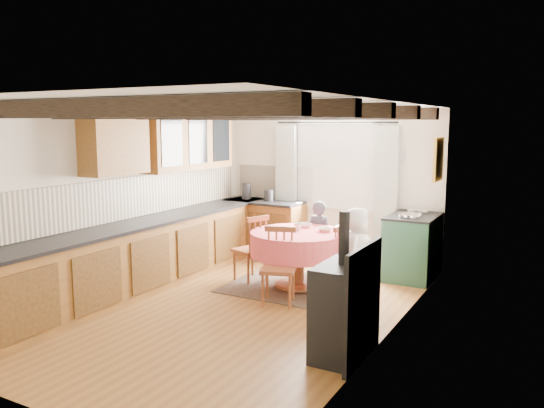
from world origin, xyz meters
The scene contains 40 objects.
floor centered at (0.00, 0.00, 0.00)m, with size 3.60×5.50×0.00m, color olive.
ceiling centered at (0.00, 0.00, 2.40)m, with size 3.60×5.50×0.00m, color white.
wall_back centered at (0.00, 2.75, 1.20)m, with size 3.60×0.00×2.40m, color silver.
wall_front centered at (0.00, -2.75, 1.20)m, with size 3.60×0.00×2.40m, color silver.
wall_left centered at (-1.80, 0.00, 1.20)m, with size 0.00×5.50×2.40m, color silver.
wall_right centered at (1.80, 0.00, 1.20)m, with size 0.00×5.50×2.40m, color silver.
beam_a centered at (0.00, -2.00, 2.31)m, with size 3.60×0.16×0.16m, color #302418.
beam_b centered at (0.00, -1.00, 2.31)m, with size 3.60×0.16×0.16m, color #302418.
beam_c centered at (0.00, 0.00, 2.31)m, with size 3.60×0.16×0.16m, color #302418.
beam_d centered at (0.00, 1.00, 2.31)m, with size 3.60×0.16×0.16m, color #302418.
beam_e centered at (0.00, 2.00, 2.31)m, with size 3.60×0.16×0.16m, color #302418.
splash_left centered at (-1.78, 0.30, 1.20)m, with size 0.02×4.50×0.55m, color beige.
splash_back centered at (-1.00, 2.73, 1.20)m, with size 1.40×0.02×0.55m, color beige.
base_cabinet_left centered at (-1.50, 0.00, 0.44)m, with size 0.60×5.30×0.88m, color #965C20.
base_cabinet_back centered at (-1.05, 2.45, 0.44)m, with size 1.30×0.60×0.88m, color #965C20.
worktop_left centered at (-1.48, 0.00, 0.90)m, with size 0.64×5.30×0.04m, color black.
worktop_back centered at (-1.05, 2.43, 0.90)m, with size 1.30×0.64×0.04m, color black.
wall_cabinet_glass centered at (-1.63, 1.20, 1.95)m, with size 0.34×1.80×0.90m, color #965C20.
wall_cabinet_solid centered at (-1.63, -0.30, 1.90)m, with size 0.34×0.90×0.70m, color #965C20.
window_frame centered at (0.10, 2.73, 1.60)m, with size 1.34×0.03×1.54m, color white.
window_pane centered at (0.10, 2.74, 1.60)m, with size 1.20×0.01×1.40m, color white.
curtain_left centered at (-0.75, 2.65, 1.10)m, with size 0.35×0.10×2.10m, color beige.
curtain_right centered at (0.95, 2.65, 1.10)m, with size 0.35×0.10×2.10m, color beige.
curtain_rod centered at (0.10, 2.65, 2.20)m, with size 0.03×0.03×2.00m, color black.
wall_picture centered at (1.77, 2.30, 1.70)m, with size 0.04×0.50×0.60m, color gold.
wall_plate centered at (1.05, 2.72, 1.70)m, with size 0.30×0.30×0.02m, color silver.
rug centered at (0.27, 1.03, 0.01)m, with size 1.84×1.43×0.01m, color black.
dining_table centered at (0.27, 1.03, 0.38)m, with size 1.27×1.27×0.77m, color #E36D83, non-canonical shape.
chair_near centered at (0.35, 0.32, 0.47)m, with size 0.40×0.42×0.94m, color #9D4E26, non-canonical shape.
chair_left centered at (-0.48, 1.04, 0.47)m, with size 0.40×0.42×0.94m, color #9D4E26, non-canonical shape.
chair_right centered at (0.97, 1.11, 0.45)m, with size 0.39×0.41×0.90m, color #9D4E26, non-canonical shape.
aga_range centered at (1.47, 2.29, 0.46)m, with size 0.65×1.00×0.92m, color #1E4530, non-canonical shape.
cast_iron_stove centered at (1.58, -0.70, 0.70)m, with size 0.42×0.70×1.39m, color black, non-canonical shape.
child_far centered at (0.26, 1.74, 0.55)m, with size 0.40×0.26×1.10m, color #383B49.
child_right centered at (1.05, 1.13, 0.57)m, with size 0.56×0.36×1.14m, color silver.
bowl_a centered at (0.56, 1.24, 0.79)m, with size 0.19×0.19×0.05m, color silver.
bowl_b centered at (0.20, 1.37, 0.80)m, with size 0.18×0.18×0.06m, color silver.
cup centered at (0.22, 1.13, 0.81)m, with size 0.10×0.10×0.10m, color silver.
canister_tall centered at (-1.41, 2.47, 1.05)m, with size 0.15×0.15×0.27m, color #262628.
canister_wide centered at (-0.96, 2.44, 1.01)m, with size 0.16×0.16×0.18m, color #262628.
Camera 1 is at (3.34, -5.28, 2.18)m, focal length 35.82 mm.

